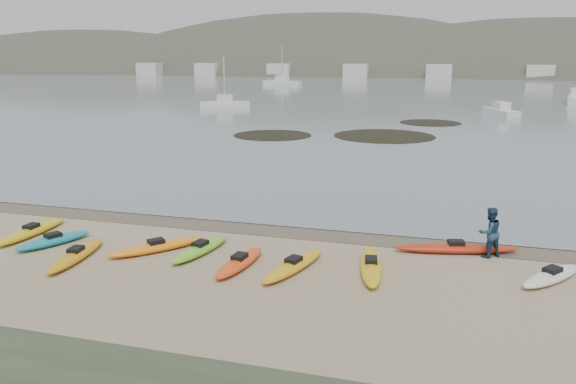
% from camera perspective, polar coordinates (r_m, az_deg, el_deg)
% --- Properties ---
extents(ground, '(600.00, 600.00, 0.00)m').
position_cam_1_polar(ground, '(23.20, 0.00, -3.60)').
color(ground, tan).
rests_on(ground, ground).
extents(wet_sand, '(60.00, 60.00, 0.00)m').
position_cam_1_polar(wet_sand, '(22.92, -0.21, -3.81)').
color(wet_sand, brown).
rests_on(wet_sand, ground).
extents(water, '(1200.00, 1200.00, 0.00)m').
position_cam_1_polar(water, '(321.42, 15.10, 12.20)').
color(water, slate).
rests_on(water, ground).
extents(kayaks, '(20.57, 6.99, 0.34)m').
position_cam_1_polar(kayaks, '(19.87, -4.89, -6.18)').
color(kayaks, teal).
rests_on(kayaks, ground).
extents(person_east, '(1.11, 1.07, 1.80)m').
position_cam_1_polar(person_east, '(20.87, 19.79, -3.88)').
color(person_east, navy).
rests_on(person_east, ground).
extents(kelp_mats, '(19.46, 19.50, 0.04)m').
position_cam_1_polar(kelp_mats, '(51.52, 7.88, 6.02)').
color(kelp_mats, black).
rests_on(kelp_mats, water).
extents(moored_boats, '(82.38, 78.13, 1.22)m').
position_cam_1_polar(moored_boats, '(107.46, 17.89, 9.83)').
color(moored_boats, silver).
rests_on(moored_boats, ground).
extents(far_hills, '(550.00, 135.00, 80.00)m').
position_cam_1_polar(far_hills, '(219.02, 24.67, 6.64)').
color(far_hills, '#384235').
rests_on(far_hills, ground).
extents(far_town, '(199.00, 5.00, 4.00)m').
position_cam_1_polar(far_town, '(166.36, 16.15, 11.66)').
color(far_town, beige).
rests_on(far_town, ground).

